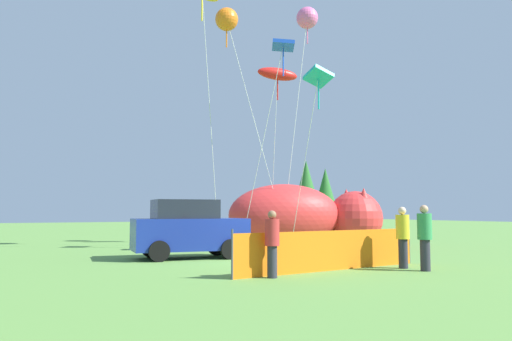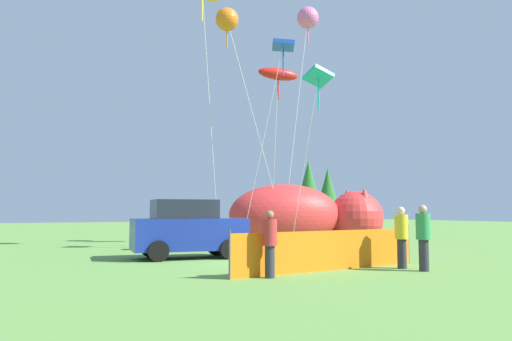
# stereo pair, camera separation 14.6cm
# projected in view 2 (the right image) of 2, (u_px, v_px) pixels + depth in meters

# --- Properties ---
(ground_plane) EXTENTS (120.00, 120.00, 0.00)m
(ground_plane) POSITION_uv_depth(u_px,v_px,m) (272.00, 261.00, 16.03)
(ground_plane) COLOR #609342
(parked_car) EXTENTS (4.01, 2.22, 1.99)m
(parked_car) POSITION_uv_depth(u_px,v_px,m) (188.00, 229.00, 17.06)
(parked_car) COLOR navy
(parked_car) RESTS_ON ground
(folding_chair) EXTENTS (0.48, 0.48, 0.83)m
(folding_chair) POSITION_uv_depth(u_px,v_px,m) (303.00, 243.00, 17.43)
(folding_chair) COLOR black
(folding_chair) RESTS_ON ground
(inflatable_cat) EXTENTS (7.44, 4.23, 2.83)m
(inflatable_cat) POSITION_uv_depth(u_px,v_px,m) (304.00, 218.00, 22.73)
(inflatable_cat) COLOR red
(inflatable_cat) RESTS_ON ground
(safety_fence) EXTENTS (6.45, 0.78, 1.19)m
(safety_fence) POSITION_uv_depth(u_px,v_px,m) (331.00, 250.00, 13.58)
(safety_fence) COLOR orange
(safety_fence) RESTS_ON ground
(spectator_in_white_shirt) EXTENTS (0.39, 0.39, 1.77)m
(spectator_in_white_shirt) POSITION_uv_depth(u_px,v_px,m) (423.00, 235.00, 13.44)
(spectator_in_white_shirt) COLOR #2D2D38
(spectator_in_white_shirt) RESTS_ON ground
(spectator_in_green_shirt) EXTENTS (0.35, 0.35, 1.62)m
(spectator_in_green_shirt) POSITION_uv_depth(u_px,v_px,m) (270.00, 241.00, 12.09)
(spectator_in_green_shirt) COLOR #2D2D38
(spectator_in_green_shirt) RESTS_ON ground
(spectator_in_yellow_shirt) EXTENTS (0.38, 0.38, 1.73)m
(spectator_in_yellow_shirt) POSITION_uv_depth(u_px,v_px,m) (401.00, 235.00, 14.07)
(spectator_in_yellow_shirt) COLOR #2D2D38
(spectator_in_yellow_shirt) RESTS_ON ground
(kite_orange_flower) EXTENTS (2.90, 1.98, 10.81)m
(kite_orange_flower) POSITION_uv_depth(u_px,v_px,m) (227.00, 20.00, 22.61)
(kite_orange_flower) COLOR silver
(kite_orange_flower) RESTS_ON ground
(kite_blue_box) EXTENTS (1.72, 2.39, 8.64)m
(kite_blue_box) POSITION_uv_depth(u_px,v_px,m) (282.00, 50.00, 20.72)
(kite_blue_box) COLOR silver
(kite_blue_box) RESTS_ON ground
(kite_red_lizard) EXTENTS (2.17, 1.06, 8.70)m
(kite_red_lizard) POSITION_uv_depth(u_px,v_px,m) (278.00, 75.00, 24.55)
(kite_red_lizard) COLOR silver
(kite_red_lizard) RESTS_ON ground
(kite_teal_diamond) EXTENTS (0.95, 2.76, 7.25)m
(kite_teal_diamond) POSITION_uv_depth(u_px,v_px,m) (318.00, 80.00, 19.58)
(kite_teal_diamond) COLOR silver
(kite_teal_diamond) RESTS_ON ground
(kite_pink_octopus) EXTENTS (2.50, 1.22, 11.69)m
(kite_pink_octopus) POSITION_uv_depth(u_px,v_px,m) (308.00, 18.00, 24.65)
(kite_pink_octopus) COLOR silver
(kite_pink_octopus) RESTS_ON ground
(horizon_tree_east) EXTENTS (2.66, 2.66, 6.36)m
(horizon_tree_east) POSITION_uv_depth(u_px,v_px,m) (328.00, 190.00, 55.25)
(horizon_tree_east) COLOR brown
(horizon_tree_east) RESTS_ON ground
(horizon_tree_mid) EXTENTS (2.99, 2.99, 7.13)m
(horizon_tree_mid) POSITION_uv_depth(u_px,v_px,m) (309.00, 185.00, 54.35)
(horizon_tree_mid) COLOR brown
(horizon_tree_mid) RESTS_ON ground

